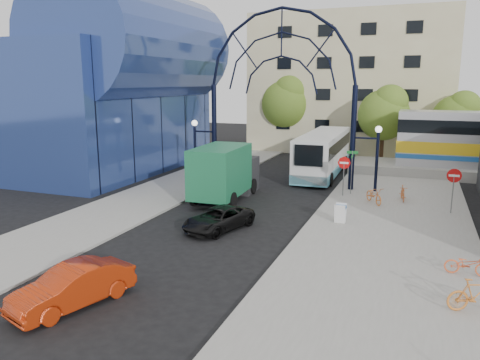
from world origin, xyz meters
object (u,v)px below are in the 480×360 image
at_px(sandwich_board, 340,211).
at_px(stop_sign, 344,166).
at_px(green_truck, 226,172).
at_px(black_suv, 218,219).
at_px(bike_near_b, 403,193).
at_px(bike_near_a, 374,195).
at_px(gateway_arch, 281,61).
at_px(tree_north_a, 385,112).
at_px(city_bus, 323,153).
at_px(street_name_sign, 352,163).
at_px(tree_north_b, 287,101).
at_px(red_sedan, 73,286).
at_px(bike_far_b, 476,295).
at_px(tree_north_c, 458,116).
at_px(do_not_enter_sign, 454,180).
at_px(bike_far_a, 468,264).

bearing_deg(sandwich_board, stop_sign, 97.57).
height_order(stop_sign, green_truck, green_truck).
xyz_separation_m(sandwich_board, black_suv, (-5.49, -2.98, -0.18)).
bearing_deg(bike_near_b, bike_near_a, -149.71).
xyz_separation_m(sandwich_board, bike_near_b, (2.79, 5.99, -0.16)).
bearing_deg(gateway_arch, tree_north_a, 62.83).
distance_m(city_bus, bike_near_a, 9.87).
height_order(sandwich_board, bike_near_a, sandwich_board).
bearing_deg(street_name_sign, sandwich_board, -86.54).
xyz_separation_m(tree_north_b, city_bus, (5.96, -10.66, -3.55)).
height_order(sandwich_board, tree_north_a, tree_north_a).
relative_size(red_sedan, bike_near_a, 2.17).
xyz_separation_m(green_truck, bike_far_b, (13.07, -10.94, -1.04)).
bearing_deg(sandwich_board, tree_north_c, 73.45).
distance_m(black_suv, bike_near_b, 12.20).
relative_size(do_not_enter_sign, tree_north_b, 0.31).
bearing_deg(red_sedan, city_bus, 100.74).
height_order(gateway_arch, stop_sign, gateway_arch).
bearing_deg(bike_far_a, street_name_sign, 26.71).
bearing_deg(black_suv, city_bus, 99.87).
xyz_separation_m(do_not_enter_sign, black_suv, (-10.89, -7.00, -1.41)).
distance_m(tree_north_c, bike_far_b, 30.18).
relative_size(do_not_enter_sign, black_suv, 0.61).
height_order(tree_north_b, tree_north_c, tree_north_b).
distance_m(tree_north_a, tree_north_b, 10.79).
bearing_deg(gateway_arch, bike_near_b, -13.64).
bearing_deg(bike_near_b, street_name_sign, 159.86).
xyz_separation_m(tree_north_c, bike_near_b, (-3.73, -15.96, -3.70)).
relative_size(sandwich_board, bike_far_b, 0.55).
bearing_deg(tree_north_b, gateway_arch, -76.32).
relative_size(gateway_arch, sandwich_board, 13.80).
xyz_separation_m(city_bus, bike_near_a, (4.74, -8.58, -1.10)).
bearing_deg(sandwich_board, bike_near_b, 64.98).
distance_m(do_not_enter_sign, tree_north_c, 18.11).
bearing_deg(bike_near_a, gateway_arch, 122.77).
bearing_deg(bike_near_a, tree_north_c, 41.58).
bearing_deg(stop_sign, city_bus, 110.48).
xyz_separation_m(street_name_sign, city_bus, (-3.12, 6.67, -0.42)).
relative_size(gateway_arch, tree_north_a, 1.95).
distance_m(gateway_arch, tree_north_a, 13.98).
relative_size(tree_north_b, black_suv, 1.97).
relative_size(city_bus, bike_near_a, 6.37).
xyz_separation_m(green_truck, black_suv, (2.10, -5.93, -1.14)).
distance_m(tree_north_c, red_sedan, 36.64).
xyz_separation_m(do_not_enter_sign, sandwich_board, (-5.40, -4.02, -1.23)).
xyz_separation_m(sandwich_board, city_bus, (-3.52, 13.29, 0.97)).
xyz_separation_m(street_name_sign, red_sedan, (-6.30, -18.66, -1.46)).
bearing_deg(gateway_arch, bike_far_a, -49.50).
distance_m(do_not_enter_sign, street_name_sign, 6.36).
bearing_deg(tree_north_a, bike_near_a, -87.35).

